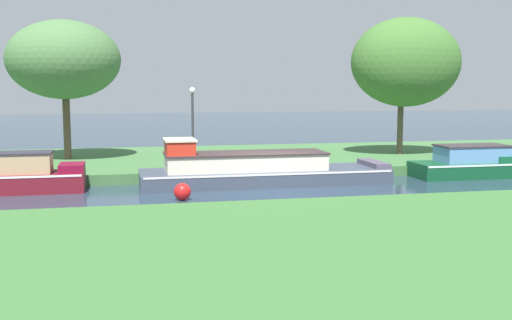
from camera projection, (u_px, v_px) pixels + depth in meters
The scene contains 10 objects.
ground_plane at pixel (274, 189), 21.91m from camera, with size 120.00×120.00×0.00m, color #27394B.
riverbank_far at pixel (238, 160), 28.67m from camera, with size 72.00×10.00×0.40m, color #41713D.
riverbank_near at pixel (375, 249), 13.15m from camera, with size 72.00×10.00×0.40m, color #3A6E33.
slate_barge at pixel (256, 170), 22.93m from camera, with size 9.18×2.39×1.73m.
forest_narrowboat at pixel (469, 163), 24.75m from camera, with size 4.19×1.80×1.28m.
willow_tree_left at pixel (64, 60), 26.49m from camera, with size 4.80×4.47×6.01m.
willow_tree_centre at pixel (406, 62), 28.44m from camera, with size 5.20×3.72×6.32m.
lamp_post at pixel (193, 117), 24.69m from camera, with size 0.24×0.24×3.16m.
mooring_post_near at pixel (34, 165), 22.58m from camera, with size 0.15×0.15×0.74m, color #423826.
channel_buoy at pixel (182, 192), 19.77m from camera, with size 0.55×0.55×0.55m, color red.
Camera 1 is at (-5.18, -21.00, 3.67)m, focal length 43.55 mm.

